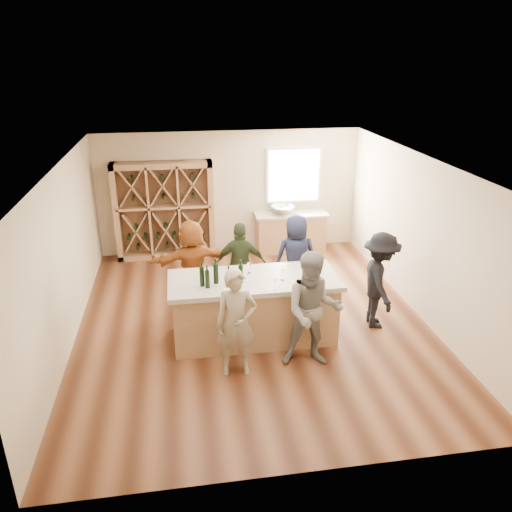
{
  "coord_description": "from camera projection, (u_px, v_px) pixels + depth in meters",
  "views": [
    {
      "loc": [
        -1.14,
        -7.65,
        4.44
      ],
      "look_at": [
        0.1,
        0.2,
        1.15
      ],
      "focal_mm": 35.0,
      "sensor_mm": 36.0,
      "label": 1
    }
  ],
  "objects": [
    {
      "name": "wine_glass_a",
      "position": [
        236.0,
        288.0,
        7.4
      ],
      "size": [
        0.08,
        0.08,
        0.17
      ],
      "primitive_type": "cone",
      "rotation": [
        0.0,
        0.0,
        -0.26
      ],
      "color": "white",
      "rests_on": "tasting_counter_top"
    },
    {
      "name": "faucet",
      "position": [
        281.0,
        205.0,
        11.7
      ],
      "size": [
        0.02,
        0.02,
        0.3
      ],
      "primitive_type": "cylinder",
      "color": "silver",
      "rests_on": "back_counter_top"
    },
    {
      "name": "window_pane",
      "position": [
        294.0,
        176.0,
        11.53
      ],
      "size": [
        1.18,
        0.01,
        1.18
      ],
      "primitive_type": "cube",
      "color": "white",
      "rests_on": "wall_back"
    },
    {
      "name": "wine_rack",
      "position": [
        164.0,
        211.0,
        11.2
      ],
      "size": [
        2.2,
        0.45,
        2.2
      ],
      "primitive_type": "cube",
      "color": "#9E724B",
      "rests_on": "floor"
    },
    {
      "name": "window_frame",
      "position": [
        294.0,
        175.0,
        11.56
      ],
      "size": [
        1.3,
        0.06,
        1.3
      ],
      "primitive_type": "cube",
      "color": "white",
      "rests_on": "wall_back"
    },
    {
      "name": "back_counter_base",
      "position": [
        290.0,
        233.0,
        11.81
      ],
      "size": [
        1.6,
        0.58,
        0.86
      ],
      "primitive_type": "cube",
      "color": "#9E724B",
      "rests_on": "floor"
    },
    {
      "name": "ceiling",
      "position": [
        252.0,
        160.0,
        7.76
      ],
      "size": [
        6.0,
        7.0,
        0.1
      ],
      "primitive_type": "cube",
      "color": "white",
      "rests_on": "ground"
    },
    {
      "name": "sink",
      "position": [
        283.0,
        210.0,
        11.55
      ],
      "size": [
        0.54,
        0.54,
        0.19
      ],
      "primitive_type": "imported",
      "color": "silver",
      "rests_on": "back_counter_top"
    },
    {
      "name": "person_far_left",
      "position": [
        192.0,
        263.0,
        9.15
      ],
      "size": [
        1.59,
        0.78,
        1.65
      ],
      "primitive_type": "imported",
      "rotation": [
        0.0,
        0.0,
        3.3
      ],
      "color": "#994C19",
      "rests_on": "floor"
    },
    {
      "name": "person_far_mid",
      "position": [
        241.0,
        264.0,
        9.17
      ],
      "size": [
        1.0,
        0.63,
        1.59
      ],
      "primitive_type": "imported",
      "rotation": [
        0.0,
        0.0,
        2.97
      ],
      "color": "#263319",
      "rests_on": "floor"
    },
    {
      "name": "wine_bottle_d",
      "position": [
        229.0,
        279.0,
        7.6
      ],
      "size": [
        0.08,
        0.08,
        0.27
      ],
      "primitive_type": "cylinder",
      "rotation": [
        0.0,
        0.0,
        -0.25
      ],
      "color": "black",
      "rests_on": "tasting_counter_top"
    },
    {
      "name": "wine_glass_d",
      "position": [
        283.0,
        275.0,
        7.83
      ],
      "size": [
        0.08,
        0.08,
        0.18
      ],
      "primitive_type": "cone",
      "rotation": [
        0.0,
        0.0,
        -0.27
      ],
      "color": "white",
      "rests_on": "tasting_counter_top"
    },
    {
      "name": "floor",
      "position": [
        252.0,
        323.0,
        8.87
      ],
      "size": [
        6.0,
        7.0,
        0.1
      ],
      "primitive_type": "cube",
      "color": "brown",
      "rests_on": "ground"
    },
    {
      "name": "wine_bottle_e",
      "position": [
        241.0,
        274.0,
        7.73
      ],
      "size": [
        0.09,
        0.09,
        0.31
      ],
      "primitive_type": "cylinder",
      "rotation": [
        0.0,
        0.0,
        -0.27
      ],
      "color": "black",
      "rests_on": "tasting_counter_top"
    },
    {
      "name": "back_counter_top",
      "position": [
        291.0,
        214.0,
        11.63
      ],
      "size": [
        1.7,
        0.62,
        0.06
      ],
      "primitive_type": "cube",
      "color": "#A99F8A",
      "rests_on": "back_counter_base"
    },
    {
      "name": "wall_right",
      "position": [
        423.0,
        237.0,
        8.75
      ],
      "size": [
        0.1,
        7.0,
        2.8
      ],
      "primitive_type": "cube",
      "color": "beige",
      "rests_on": "ground"
    },
    {
      "name": "tasting_menu_b",
      "position": [
        270.0,
        287.0,
        7.64
      ],
      "size": [
        0.28,
        0.34,
        0.0
      ],
      "primitive_type": "cube",
      "rotation": [
        0.0,
        0.0,
        0.27
      ],
      "color": "white",
      "rests_on": "tasting_counter_top"
    },
    {
      "name": "wine_bottle_c",
      "position": [
        216.0,
        273.0,
        7.71
      ],
      "size": [
        0.1,
        0.1,
        0.33
      ],
      "primitive_type": "cylinder",
      "rotation": [
        0.0,
        0.0,
        -0.21
      ],
      "color": "black",
      "rests_on": "tasting_counter_top"
    },
    {
      "name": "wall_left",
      "position": [
        61.0,
        258.0,
        7.87
      ],
      "size": [
        0.1,
        7.0,
        2.8
      ],
      "primitive_type": "cube",
      "color": "beige",
      "rests_on": "ground"
    },
    {
      "name": "wall_back",
      "position": [
        229.0,
        192.0,
        11.55
      ],
      "size": [
        6.0,
        0.1,
        2.8
      ],
      "primitive_type": "cube",
      "color": "beige",
      "rests_on": "ground"
    },
    {
      "name": "wine_glass_c",
      "position": [
        307.0,
        282.0,
        7.61
      ],
      "size": [
        0.07,
        0.07,
        0.18
      ],
      "primitive_type": "cone",
      "rotation": [
        0.0,
        0.0,
        0.03
      ],
      "color": "white",
      "rests_on": "tasting_counter_top"
    },
    {
      "name": "tasting_menu_a",
      "position": [
        232.0,
        292.0,
        7.48
      ],
      "size": [
        0.25,
        0.32,
        0.0
      ],
      "primitive_type": "cube",
      "rotation": [
        0.0,
        0.0,
        0.1
      ],
      "color": "white",
      "rests_on": "tasting_counter_top"
    },
    {
      "name": "wine_glass_b",
      "position": [
        275.0,
        285.0,
        7.52
      ],
      "size": [
        0.07,
        0.07,
        0.16
      ],
      "primitive_type": "cone",
      "rotation": [
        0.0,
        0.0,
        0.27
      ],
      "color": "white",
      "rests_on": "tasting_counter_top"
    },
    {
      "name": "tasting_menu_c",
      "position": [
        310.0,
        284.0,
        7.72
      ],
      "size": [
        0.23,
        0.3,
        0.0
      ],
      "primitive_type": "cube",
      "rotation": [
        0.0,
        0.0,
        -0.07
      ],
      "color": "white",
      "rests_on": "tasting_counter_top"
    },
    {
      "name": "person_near_right",
      "position": [
        313.0,
        311.0,
        7.3
      ],
      "size": [
        0.94,
        0.61,
        1.81
      ],
      "primitive_type": "imported",
      "rotation": [
        0.0,
        0.0,
        -0.15
      ],
      "color": "slate",
      "rests_on": "floor"
    },
    {
      "name": "wine_bottle_b",
      "position": [
        207.0,
        279.0,
        7.57
      ],
      "size": [
        0.08,
        0.08,
        0.28
      ],
      "primitive_type": "cylinder",
      "rotation": [
        0.0,
        0.0,
        0.09
      ],
      "color": "black",
      "rests_on": "tasting_counter_top"
    },
    {
      "name": "person_near_left",
      "position": [
        236.0,
        323.0,
        7.13
      ],
      "size": [
        0.62,
        0.46,
        1.65
      ],
      "primitive_type": "imported",
      "rotation": [
        0.0,
        0.0,
        -0.03
      ],
      "color": "gray",
      "rests_on": "floor"
    },
    {
      "name": "wine_glass_e",
      "position": [
        316.0,
        275.0,
        7.82
      ],
      "size": [
        0.07,
        0.07,
        0.18
      ],
      "primitive_type": "cone",
      "rotation": [
        0.0,
        0.0,
        0.1
      ],
      "color": "white",
      "rests_on": "tasting_counter_top"
    },
    {
      "name": "wine_glass_f",
      "position": [
        249.0,
        268.0,
        8.08
      ],
      "size": [
        0.07,
        0.07,
        0.18
      ],
      "primitive_type": "cone",
      "color": "white",
      "rests_on": "tasting_counter_top"
    },
    {
      "name": "wine_bottle_a",
      "position": [
        202.0,
        277.0,
        7.62
      ],
      "size": [
        0.08,
        0.08,
        0.31
      ],
      "primitive_type": "cylinder",
      "rotation": [
        0.0,
        0.0,
        0.1
      ],
      "color": "black",
      "rests_on": "tasting_counter_top"
    },
    {
      "name": "person_server",
      "position": [
        379.0,
        281.0,
        8.4
      ],
      "size": [
        0.65,
        1.15,
        1.69
      ],
      "primitive_type": "imported",
      "rotation": [
        0.0,
        0.0,
        1.44
      ],
      "color": "black",
      "rests_on": "floor"
    },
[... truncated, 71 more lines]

